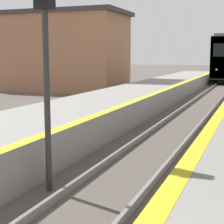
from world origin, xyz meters
The scene contains 2 objects.
signal_near centered at (-1.13, 5.15, 3.08)m, with size 0.36×0.31×4.40m.
station_building centered at (-12.20, 24.19, 2.93)m, with size 11.80×5.32×5.83m.
Camera 1 is at (2.61, -1.04, 2.67)m, focal length 60.00 mm.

